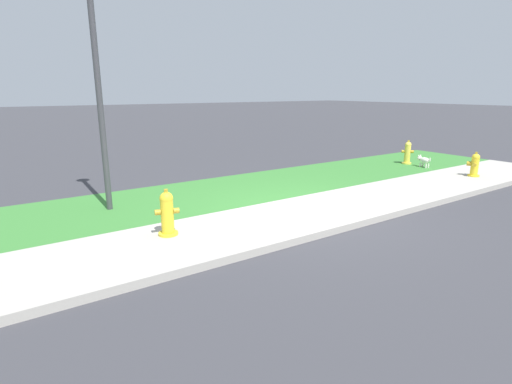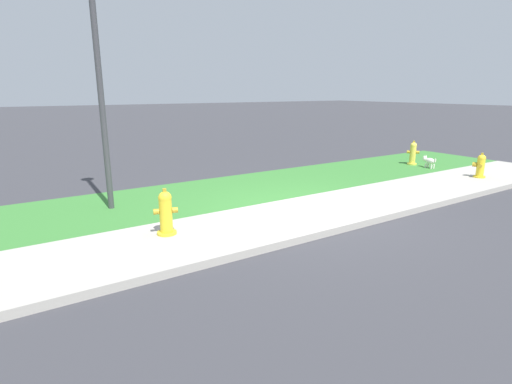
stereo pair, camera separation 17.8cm
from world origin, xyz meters
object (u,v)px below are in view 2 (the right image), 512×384
(small_white_dog, at_px, (429,161))
(street_lamp, at_px, (95,27))
(fire_hydrant_mid_block, at_px, (480,166))
(fire_hydrant_far_end, at_px, (166,213))
(fire_hydrant_near_corner, at_px, (413,153))

(small_white_dog, xyz_separation_m, street_lamp, (-9.00, 0.87, 3.12))
(fire_hydrant_mid_block, xyz_separation_m, fire_hydrant_far_end, (-8.51, 0.42, 0.05))
(fire_hydrant_far_end, relative_size, small_white_dog, 1.56)
(fire_hydrant_far_end, distance_m, small_white_dog, 8.69)
(fire_hydrant_far_end, bearing_deg, street_lamp, 116.29)
(fire_hydrant_far_end, distance_m, fire_hydrant_near_corner, 8.85)
(fire_hydrant_far_end, relative_size, street_lamp, 0.15)
(fire_hydrant_mid_block, xyz_separation_m, small_white_dog, (0.10, 1.56, -0.10))
(fire_hydrant_far_end, xyz_separation_m, street_lamp, (-0.38, 2.01, 2.97))
(fire_hydrant_far_end, height_order, small_white_dog, fire_hydrant_far_end)
(fire_hydrant_far_end, height_order, street_lamp, street_lamp)
(small_white_dog, distance_m, street_lamp, 9.56)
(fire_hydrant_mid_block, height_order, fire_hydrant_near_corner, fire_hydrant_near_corner)
(fire_hydrant_near_corner, xyz_separation_m, small_white_dog, (-0.06, -0.62, -0.14))
(fire_hydrant_near_corner, bearing_deg, street_lamp, -132.33)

